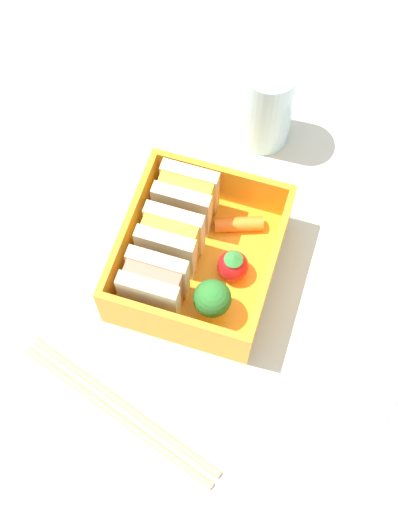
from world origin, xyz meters
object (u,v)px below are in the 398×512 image
broccoli_floret (212,299)px  strawberry_far_left (232,269)px  chopstick_pair (120,409)px  sandwich_center_left (170,241)px  carrot_stick_far_left (239,224)px  sandwich_left (154,285)px  folded_napkin (367,342)px  sandwich_center (186,199)px  drinking_glass (267,105)px

broccoli_floret → strawberry_far_left: bearing=-10.6°
chopstick_pair → sandwich_center_left: bearing=0.9°
broccoli_floret → carrot_stick_far_left: broccoli_floret is taller
carrot_stick_far_left → chopstick_pair: 20.14cm
sandwich_left → carrot_stick_far_left: bearing=-29.4°
carrot_stick_far_left → sandwich_left: bearing=150.6°
broccoli_floret → carrot_stick_far_left: bearing=0.2°
sandwich_left → chopstick_pair: sandwich_left is taller
folded_napkin → carrot_stick_far_left: bearing=63.2°
carrot_stick_far_left → folded_napkin: 15.81cm
chopstick_pair → sandwich_center: bearing=0.7°
sandwich_center_left → broccoli_floret: (-4.15, -5.18, -0.14)cm
sandwich_center → chopstick_pair: (-19.36, -0.23, -3.83)cm
chopstick_pair → drinking_glass: (31.21, -4.17, 4.61)cm
sandwich_center → carrot_stick_far_left: 5.64cm
chopstick_pair → sandwich_left: bearing=1.3°
strawberry_far_left → sandwich_center: bearing=50.3°
chopstick_pair → broccoli_floret: bearing=-24.8°
strawberry_far_left → carrot_stick_far_left: (4.99, 0.73, -0.87)cm
chopstick_pair → folded_napkin: size_ratio=1.29×
chopstick_pair → strawberry_far_left: bearing=-21.3°
drinking_glass → folded_napkin: size_ratio=0.65×
sandwich_center → sandwich_center_left: bearing=180.0°
sandwich_center_left → folded_napkin: (-2.45, -19.18, -3.98)cm
strawberry_far_left → sandwich_center_left: bearing=86.5°
sandwich_left → sandwich_center: bearing=0.0°
sandwich_center → chopstick_pair: sandwich_center is taller
sandwich_left → chopstick_pair: (-10.31, -0.23, -3.83)cm
broccoli_floret → folded_napkin: bearing=-83.1°
carrot_stick_far_left → drinking_glass: drinking_glass is taller
sandwich_left → carrot_stick_far_left: sandwich_left is taller
strawberry_far_left → drinking_glass: (16.73, 1.48, 2.20)cm
sandwich_left → chopstick_pair: bearing=-178.7°
drinking_glass → sandwich_center: bearing=159.6°
sandwich_center → drinking_glass: size_ratio=0.60×
strawberry_far_left → chopstick_pair: strawberry_far_left is taller
sandwich_left → carrot_stick_far_left: (9.15, -5.15, -2.29)cm
sandwich_center → drinking_glass: bearing=-20.4°
broccoli_floret → drinking_glass: (20.52, 0.78, 0.92)cm
sandwich_left → carrot_stick_far_left: size_ratio=1.31×
sandwich_center_left → chopstick_pair: sandwich_center_left is taller
strawberry_far_left → drinking_glass: 16.94cm
strawberry_far_left → drinking_glass: bearing=5.1°
carrot_stick_far_left → drinking_glass: bearing=3.7°
sandwich_left → folded_napkin: 19.70cm
sandwich_center → strawberry_far_left: bearing=-129.7°
sandwich_center_left → folded_napkin: sandwich_center_left is taller
carrot_stick_far_left → drinking_glass: size_ratio=0.46×
chopstick_pair → folded_napkin: (12.38, -18.95, -0.15)cm
sandwich_left → broccoli_floret: bearing=-85.8°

